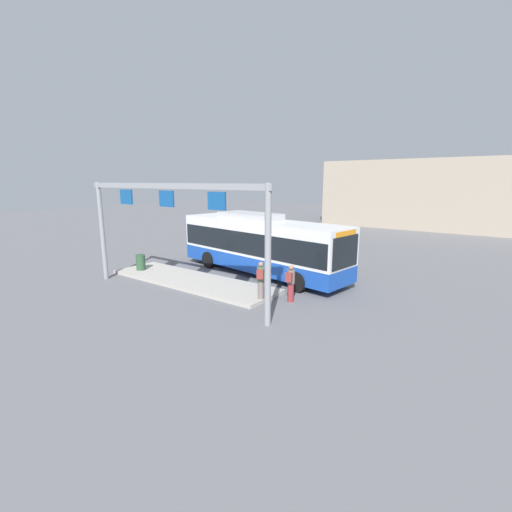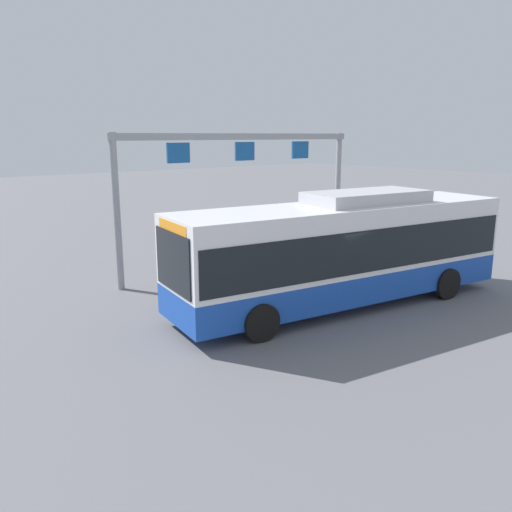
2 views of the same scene
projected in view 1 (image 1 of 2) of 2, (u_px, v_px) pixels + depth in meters
ground_plane at (260, 274)px, 20.46m from camera, size 120.00×120.00×0.00m
platform_curb at (191, 280)px, 18.75m from camera, size 10.00×2.80×0.16m
bus_main at (260, 243)px, 20.08m from camera, size 11.18×4.11×3.46m
person_boarding at (261, 279)px, 15.41m from camera, size 0.51×0.60×1.67m
person_waiting_near at (291, 282)px, 15.53m from camera, size 0.39×0.56×1.67m
platform_sign_gantry at (167, 214)px, 15.50m from camera, size 11.12×0.24×5.20m
station_building at (430, 194)px, 40.00m from camera, size 22.70×8.00×7.55m
trash_bin at (141, 262)px, 20.60m from camera, size 0.52×0.52×0.90m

